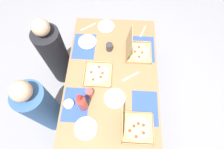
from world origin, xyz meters
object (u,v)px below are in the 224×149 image
at_px(pizza_box_corner_right, 136,51).
at_px(soda_bottle, 82,103).
at_px(plate_far_right, 106,27).
at_px(pizza_box_corner_left, 134,127).
at_px(cup_spare, 109,47).
at_px(pizza_box_edge_far, 98,74).
at_px(plate_near_left, 86,128).
at_px(plate_far_left, 115,98).
at_px(diner_right_seat, 56,56).
at_px(cup_dark, 89,93).
at_px(condiment_bowl, 69,104).
at_px(diner_left_seat, 44,108).
at_px(plate_middle, 87,42).

distance_m(pizza_box_corner_right, soda_bottle, 0.85).
distance_m(pizza_box_corner_right, plate_far_right, 0.52).
relative_size(pizza_box_corner_left, cup_spare, 3.57).
height_order(pizza_box_edge_far, plate_near_left, pizza_box_edge_far).
xyz_separation_m(pizza_box_corner_right, plate_far_left, (-0.57, 0.22, -0.04)).
distance_m(pizza_box_edge_far, diner_right_seat, 0.75).
bearing_deg(soda_bottle, plate_far_left, -72.06).
relative_size(plate_far_left, soda_bottle, 0.68).
relative_size(pizza_box_corner_left, plate_far_left, 1.53).
xyz_separation_m(plate_far_left, diner_right_seat, (0.63, 0.80, -0.25)).
bearing_deg(cup_dark, condiment_bowl, 121.59).
relative_size(pizza_box_edge_far, plate_far_right, 1.44).
xyz_separation_m(pizza_box_edge_far, diner_right_seat, (0.37, 0.61, -0.26)).
relative_size(soda_bottle, diner_left_seat, 0.27).
xyz_separation_m(plate_near_left, cup_spare, (0.91, -0.17, 0.04)).
distance_m(plate_far_left, diner_right_seat, 1.05).
relative_size(pizza_box_edge_far, plate_near_left, 1.35).
xyz_separation_m(condiment_bowl, diner_right_seat, (0.72, 0.35, -0.26)).
height_order(pizza_box_corner_left, plate_near_left, pizza_box_corner_left).
bearing_deg(pizza_box_edge_far, plate_far_left, -143.20).
bearing_deg(pizza_box_corner_right, diner_left_seat, 122.40).
distance_m(pizza_box_edge_far, plate_near_left, 0.58).
xyz_separation_m(pizza_box_corner_left, cup_dark, (0.32, 0.45, -0.01)).
bearing_deg(condiment_bowl, diner_right_seat, 25.81).
distance_m(plate_far_left, cup_dark, 0.27).
distance_m(pizza_box_edge_far, plate_middle, 0.46).
xyz_separation_m(pizza_box_corner_right, plate_middle, (0.12, 0.58, -0.04)).
bearing_deg(cup_spare, diner_right_seat, 87.76).
bearing_deg(plate_far_right, plate_middle, 139.31).
bearing_deg(diner_right_seat, plate_far_left, -128.06).
xyz_separation_m(soda_bottle, diner_left_seat, (0.02, 0.50, -0.37)).
xyz_separation_m(pizza_box_corner_left, diner_right_seat, (0.91, 0.99, -0.29)).
xyz_separation_m(pizza_box_edge_far, cup_spare, (0.34, -0.10, 0.04)).
bearing_deg(pizza_box_edge_far, pizza_box_corner_right, -53.79).
bearing_deg(diner_right_seat, soda_bottle, -145.77).
xyz_separation_m(plate_middle, diner_left_seat, (-0.77, 0.44, -0.24)).
distance_m(plate_far_left, soda_bottle, 0.35).
bearing_deg(diner_right_seat, pizza_box_edge_far, -121.08).
xyz_separation_m(diner_left_seat, diner_right_seat, (0.71, 0.00, -0.01)).
distance_m(plate_near_left, plate_middle, 1.00).
bearing_deg(plate_middle, cup_dark, -171.13).
relative_size(plate_near_left, cup_dark, 2.46).
relative_size(pizza_box_edge_far, pizza_box_corner_right, 0.92).
bearing_deg(plate_far_left, plate_middle, 27.87).
relative_size(plate_far_left, cup_dark, 2.43).
xyz_separation_m(pizza_box_corner_left, diner_left_seat, (0.20, 0.99, -0.29)).
relative_size(diner_left_seat, diner_right_seat, 1.02).
bearing_deg(soda_bottle, cup_dark, -18.86).
height_order(pizza_box_edge_far, pizza_box_corner_left, pizza_box_corner_left).
height_order(pizza_box_corner_right, diner_left_seat, diner_left_seat).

